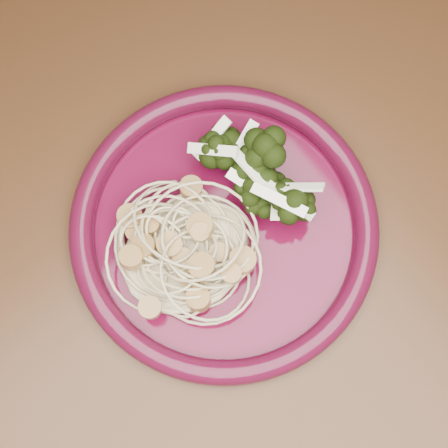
% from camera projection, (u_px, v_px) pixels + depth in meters
% --- Properties ---
extents(dining_table, '(1.20, 0.80, 0.75)m').
position_uv_depth(dining_table, '(147.00, 275.00, 0.69)').
color(dining_table, '#472814').
rests_on(dining_table, ground).
extents(dinner_plate, '(0.29, 0.29, 0.02)m').
position_uv_depth(dinner_plate, '(224.00, 227.00, 0.59)').
color(dinner_plate, '#4B0720').
rests_on(dinner_plate, dining_table).
extents(spaghetti_pile, '(0.13, 0.11, 0.03)m').
position_uv_depth(spaghetti_pile, '(185.00, 252.00, 0.57)').
color(spaghetti_pile, beige).
rests_on(spaghetti_pile, dinner_plate).
extents(scallop_cluster, '(0.13, 0.13, 0.04)m').
position_uv_depth(scallop_cluster, '(182.00, 243.00, 0.54)').
color(scallop_cluster, tan).
rests_on(scallop_cluster, spaghetti_pile).
extents(broccoli_pile, '(0.08, 0.14, 0.05)m').
position_uv_depth(broccoli_pile, '(271.00, 187.00, 0.58)').
color(broccoli_pile, black).
rests_on(broccoli_pile, dinner_plate).
extents(onion_garnish, '(0.06, 0.09, 0.05)m').
position_uv_depth(onion_garnish, '(274.00, 176.00, 0.55)').
color(onion_garnish, white).
rests_on(onion_garnish, broccoli_pile).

